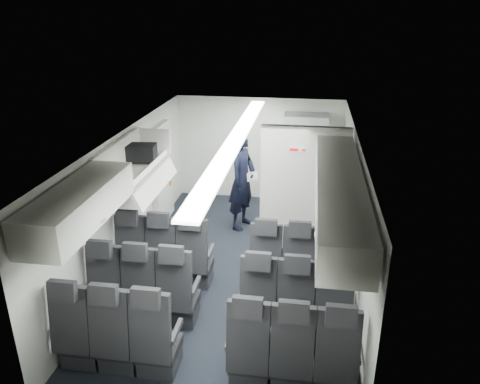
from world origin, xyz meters
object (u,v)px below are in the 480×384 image
(boarding_door, at_px, (162,174))
(galley_unit, at_px, (304,161))
(seat_row_front, at_px, (230,264))
(flight_attendant, at_px, (242,180))
(seat_row_mid, at_px, (218,300))
(carry_on_bag, at_px, (142,153))
(seat_row_rear, at_px, (202,348))

(boarding_door, bearing_deg, galley_unit, 24.28)
(seat_row_front, bearing_deg, flight_attendant, 93.80)
(seat_row_mid, bearing_deg, carry_on_bag, 133.43)
(seat_row_mid, distance_m, seat_row_rear, 0.90)
(seat_row_mid, bearing_deg, flight_attendant, 92.66)
(boarding_door, bearing_deg, seat_row_rear, -67.13)
(seat_row_mid, xyz_separation_m, boarding_door, (-1.64, 2.99, 0.55))
(galley_unit, height_order, boarding_door, galley_unit)
(galley_unit, distance_m, flight_attendant, 1.60)
(galley_unit, relative_size, boarding_door, 1.02)
(seat_row_rear, height_order, carry_on_bag, carry_on_bag)
(seat_row_front, bearing_deg, carry_on_bag, 156.70)
(seat_row_rear, height_order, galley_unit, galley_unit)
(seat_row_mid, distance_m, galley_unit, 4.30)
(boarding_door, bearing_deg, carry_on_bag, -82.20)
(boarding_door, xyz_separation_m, carry_on_bag, (0.20, -1.47, 0.87))
(seat_row_rear, xyz_separation_m, galley_unit, (0.95, 5.05, 0.55))
(galley_unit, distance_m, boarding_door, 2.84)
(seat_row_front, height_order, galley_unit, galley_unit)
(seat_row_front, relative_size, galley_unit, 1.75)
(seat_row_mid, height_order, galley_unit, galley_unit)
(flight_attendant, bearing_deg, seat_row_front, -158.08)
(seat_row_rear, distance_m, flight_attendant, 3.92)
(seat_row_mid, height_order, flight_attendant, flight_attendant)
(seat_row_mid, distance_m, carry_on_bag, 2.53)
(seat_row_mid, height_order, boarding_door, boarding_door)
(seat_row_rear, bearing_deg, seat_row_mid, 90.00)
(carry_on_bag, bearing_deg, seat_row_mid, -52.40)
(seat_row_front, bearing_deg, seat_row_mid, -90.00)
(boarding_door, distance_m, flight_attendant, 1.50)
(seat_row_front, relative_size, boarding_door, 1.79)
(seat_row_rear, height_order, boarding_door, boarding_door)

